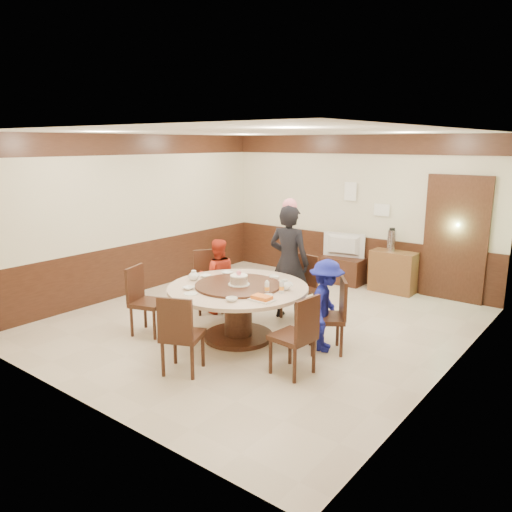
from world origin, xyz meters
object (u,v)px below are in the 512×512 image
Objects in this scene: birthday_cake at (239,280)px; side_cabinet at (393,272)px; shrimp_platter at (262,298)px; television at (343,246)px; tv_stand at (342,270)px; person_red at (218,276)px; person_blue at (326,305)px; thermos at (392,241)px; person_standing at (289,262)px; banquet_table at (238,301)px.

birthday_cake is 3.55m from side_cabinet.
shrimp_platter is 0.37× the size of television.
person_red is at bearing -104.68° from tv_stand.
person_blue is 3.05m from side_cabinet.
person_blue is 3.18× the size of thermos.
person_standing is at bearing -82.48° from tv_stand.
person_red is 3.30m from side_cabinet.
banquet_table is 6.37× the size of shrimp_platter.
banquet_table is 0.74m from shrimp_platter.
person_blue reaches higher than tv_stand.
shrimp_platter is at bearing 104.48° from person_red.
television is (-0.25, 3.40, -0.12)m from birthday_cake.
person_blue reaches higher than television.
banquet_table reaches higher than tv_stand.
person_standing is at bearing 160.34° from person_red.
person_standing is 2.19× the size of television.
tv_stand is 1.03m from side_cabinet.
person_standing reaches higher than tv_stand.
side_cabinet is at bearing -167.09° from person_red.
birthday_cake is at bearing 101.56° from person_red.
shrimp_platter is at bearing -76.85° from tv_stand.
tv_stand is at bearing 103.15° from shrimp_platter.
banquet_table is 6.53× the size of birthday_cake.
banquet_table is 3.53m from thermos.
tv_stand is (0.72, 2.76, -0.35)m from person_red.
birthday_cake is (-1.12, -0.41, 0.24)m from person_blue.
banquet_table is 2.39× the size of side_cabinet.
birthday_cake is at bearing 154.61° from shrimp_platter.
person_standing is at bearing 111.64° from shrimp_platter.
shrimp_platter is (1.59, -0.93, 0.18)m from person_red.
banquet_table is 3.41m from television.
television is 0.98m from thermos.
tv_stand is at bearing 180.00° from television.
birthday_cake is at bearing -85.75° from tv_stand.
person_standing is at bearing 86.29° from banquet_table.
shrimp_platter is 3.75m from side_cabinet.
thermos reaches higher than birthday_cake.
thermos is (-0.42, 3.02, 0.34)m from person_blue.
person_standing is at bearing -105.86° from thermos.
thermos is at bearing -12.20° from person_blue.
television is at bearing -149.75° from person_red.
banquet_table is at bearing 101.24° from person_red.
birthday_cake reaches higher than tv_stand.
television is at bearing 93.83° from banquet_table.
person_standing is 2.38m from tv_stand.
side_cabinet is 2.11× the size of thermos.
person_red is (-0.95, 0.63, 0.06)m from banquet_table.
shrimp_platter is 0.35× the size of tv_stand.
thermos is at bearing 78.45° from birthday_cake.
shrimp_platter is 3.83m from tv_stand.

